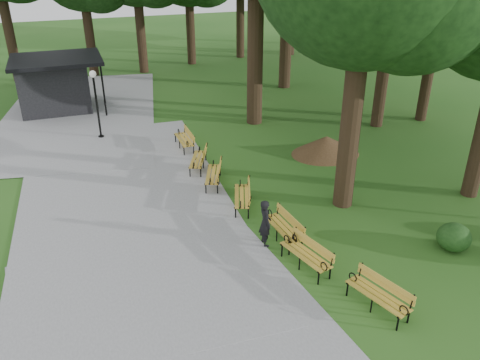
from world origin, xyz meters
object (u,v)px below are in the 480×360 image
object	(u,v)px
kiosk	(54,84)
bench_5	(198,159)
bench_0	(378,296)
lamp_post	(95,91)
bench_6	(184,140)
person	(265,223)
bench_2	(283,228)
bench_1	(306,255)
dirt_mound	(326,145)
bench_4	(213,174)
bench_3	(242,196)

from	to	relation	value
kiosk	bench_5	distance (m)	11.64
kiosk	bench_0	world-z (taller)	kiosk
lamp_post	bench_6	world-z (taller)	lamp_post
person	bench_6	bearing A→B (deg)	5.97
lamp_post	bench_0	bearing A→B (deg)	-69.17
bench_5	bench_6	xyz separation A→B (m)	(-0.02, 2.37, 0.00)
bench_2	bench_5	size ratio (longest dim) A/B	1.00
person	bench_1	bearing A→B (deg)	-153.97
kiosk	bench_2	distance (m)	17.65
bench_0	bench_2	distance (m)	3.95
bench_2	bench_1	bearing A→B (deg)	-3.78
kiosk	bench_1	world-z (taller)	kiosk
dirt_mound	bench_2	world-z (taller)	bench_2
dirt_mound	bench_1	bearing A→B (deg)	-122.37
lamp_post	bench_0	distance (m)	16.13
bench_2	bench_4	xyz separation A→B (m)	(-0.99, 4.51, 0.00)
lamp_post	bench_6	distance (m)	4.81
dirt_mound	bench_2	distance (m)	7.36
bench_3	bench_6	xyz separation A→B (m)	(-0.67, 6.01, 0.00)
bench_4	dirt_mound	bearing A→B (deg)	122.88
dirt_mound	bench_0	size ratio (longest dim) A/B	1.38
person	lamp_post	distance (m)	12.01
kiosk	bench_6	distance (m)	9.61
bench_2	bench_5	distance (m)	6.21
person	bench_6	xyz separation A→B (m)	(-0.55, 8.51, -0.35)
person	bench_0	world-z (taller)	person
bench_4	bench_5	world-z (taller)	same
person	bench_4	world-z (taller)	person
dirt_mound	bench_3	bearing A→B (deg)	-147.71
bench_6	dirt_mound	bearing A→B (deg)	64.24
kiosk	bench_1	distance (m)	19.12
person	bench_4	bearing A→B (deg)	6.55
dirt_mound	bench_3	xyz separation A→B (m)	(-5.17, -3.27, 0.01)
lamp_post	bench_1	world-z (taller)	lamp_post
bench_5	dirt_mound	bearing A→B (deg)	109.34
bench_2	bench_5	world-z (taller)	same
bench_2	bench_6	distance (m)	8.55
bench_6	bench_1	bearing A→B (deg)	6.35
bench_4	bench_6	bearing A→B (deg)	-156.23
lamp_post	bench_1	size ratio (longest dim) A/B	1.73
kiosk	bench_2	size ratio (longest dim) A/B	2.49
kiosk	bench_4	xyz separation A→B (m)	(5.63, -11.82, -1.04)
kiosk	dirt_mound	world-z (taller)	kiosk
bench_4	bench_6	xyz separation A→B (m)	(-0.21, 3.96, 0.00)
lamp_post	dirt_mound	distance (m)	10.98
bench_3	bench_5	xyz separation A→B (m)	(-0.65, 3.64, 0.00)
bench_0	bench_3	size ratio (longest dim) A/B	1.00
bench_2	bench_5	xyz separation A→B (m)	(-1.18, 6.09, 0.00)
dirt_mound	person	bearing A→B (deg)	-132.52
bench_0	bench_5	xyz separation A→B (m)	(-2.16, 9.92, 0.00)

